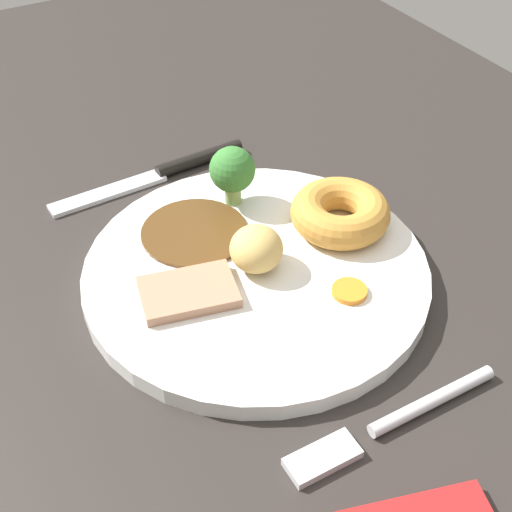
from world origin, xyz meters
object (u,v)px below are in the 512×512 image
object	(u,v)px
yorkshire_pudding	(344,216)
roast_potato_left	(256,249)
meat_slice_main	(188,292)
carrot_coin_front	(349,291)
dinner_plate	(256,273)
broccoli_floret	(232,171)
knife	(167,171)
fork	(389,423)

from	to	relation	value
yorkshire_pudding	roast_potato_left	distance (cm)	8.06
meat_slice_main	carrot_coin_front	bearing A→B (deg)	-118.23
meat_slice_main	yorkshire_pudding	size ratio (longest dim) A/B	0.86
dinner_plate	broccoli_floret	size ratio (longest dim) A/B	5.11
meat_slice_main	knife	xyz separation A→B (cm)	(16.45, -5.67, -1.35)
meat_slice_main	knife	world-z (taller)	meat_slice_main
meat_slice_main	roast_potato_left	distance (cm)	5.91
fork	carrot_coin_front	bearing A→B (deg)	-111.14
dinner_plate	fork	size ratio (longest dim) A/B	1.69
roast_potato_left	broccoli_floret	bearing A→B (deg)	-16.19
fork	knife	xyz separation A→B (cm)	(31.61, 0.54, 0.06)
carrot_coin_front	dinner_plate	bearing A→B (deg)	36.74
carrot_coin_front	broccoli_floret	world-z (taller)	broccoli_floret
roast_potato_left	fork	bearing A→B (deg)	-178.34
carrot_coin_front	broccoli_floret	bearing A→B (deg)	8.33
broccoli_floret	fork	world-z (taller)	broccoli_floret
yorkshire_pudding	fork	bearing A→B (deg)	154.62
carrot_coin_front	knife	bearing A→B (deg)	11.34
broccoli_floret	knife	xyz separation A→B (cm)	(8.15, 2.38, -3.99)
meat_slice_main	fork	size ratio (longest dim) A/B	0.44
meat_slice_main	broccoli_floret	bearing A→B (deg)	-44.10
broccoli_floret	knife	size ratio (longest dim) A/B	0.27
broccoli_floret	knife	world-z (taller)	broccoli_floret
dinner_plate	meat_slice_main	xyz separation A→B (cm)	(-0.41, 5.72, 1.10)
dinner_plate	roast_potato_left	bearing A→B (deg)	-66.35
yorkshire_pudding	fork	distance (cm)	17.86
yorkshire_pudding	carrot_coin_front	world-z (taller)	yorkshire_pudding
carrot_coin_front	fork	world-z (taller)	carrot_coin_front
dinner_plate	carrot_coin_front	world-z (taller)	carrot_coin_front
dinner_plate	knife	size ratio (longest dim) A/B	1.39
knife	roast_potato_left	bearing A→B (deg)	88.20
dinner_plate	carrot_coin_front	xyz separation A→B (cm)	(-5.80, -4.33, 0.91)
roast_potato_left	knife	distance (cm)	16.24
roast_potato_left	carrot_coin_front	bearing A→B (deg)	-143.57
roast_potato_left	knife	bearing A→B (deg)	0.32
dinner_plate	roast_potato_left	xyz separation A→B (cm)	(0.02, -0.04, 2.37)
fork	meat_slice_main	bearing A→B (deg)	-67.43
roast_potato_left	yorkshire_pudding	bearing A→B (deg)	-87.08
broccoli_floret	meat_slice_main	bearing A→B (deg)	135.90
dinner_plate	fork	world-z (taller)	dinner_plate
knife	yorkshire_pudding	bearing A→B (deg)	115.38
meat_slice_main	carrot_coin_front	size ratio (longest dim) A/B	2.64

